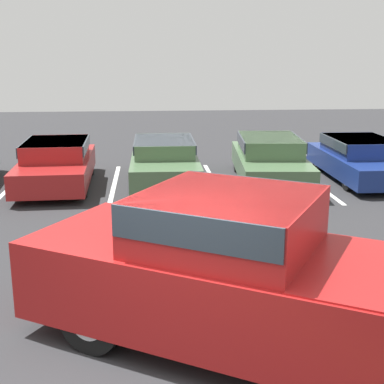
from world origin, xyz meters
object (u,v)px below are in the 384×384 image
at_px(parked_sedan_b, 57,162).
at_px(wheel_stop_curb, 300,157).
at_px(parked_sedan_c, 164,160).
at_px(parked_sedan_e, 360,157).
at_px(pickup_truck, 249,275).
at_px(parked_sedan_d, 269,158).

xyz_separation_m(parked_sedan_b, wheel_stop_curb, (7.68, 3.22, -0.59)).
bearing_deg(parked_sedan_c, wheel_stop_curb, 124.25).
distance_m(parked_sedan_c, parked_sedan_e, 5.62).
bearing_deg(parked_sedan_e, parked_sedan_c, -88.91).
bearing_deg(parked_sedan_b, pickup_truck, 20.62).
relative_size(parked_sedan_c, parked_sedan_d, 0.97).
relative_size(parked_sedan_b, parked_sedan_d, 0.93).
height_order(parked_sedan_c, parked_sedan_d, parked_sedan_d).
relative_size(parked_sedan_e, wheel_stop_curb, 2.35).
bearing_deg(wheel_stop_curb, parked_sedan_d, -119.45).
xyz_separation_m(parked_sedan_b, parked_sedan_d, (5.87, 0.01, 0.02)).
xyz_separation_m(parked_sedan_b, parked_sedan_c, (2.92, 0.07, -0.01)).
bearing_deg(parked_sedan_b, parked_sedan_d, 88.13).
xyz_separation_m(parked_sedan_d, wheel_stop_curb, (1.81, 3.21, -0.61)).
xyz_separation_m(parked_sedan_c, parked_sedan_e, (5.62, 0.05, -0.02)).
relative_size(parked_sedan_b, parked_sedan_c, 0.96).
xyz_separation_m(parked_sedan_c, parked_sedan_d, (2.95, -0.06, 0.03)).
xyz_separation_m(pickup_truck, parked_sedan_e, (4.91, 8.84, -0.31)).
distance_m(pickup_truck, wheel_stop_curb, 12.64).
bearing_deg(pickup_truck, parked_sedan_c, 125.31).
distance_m(parked_sedan_e, wheel_stop_curb, 3.27).
xyz_separation_m(pickup_truck, parked_sedan_b, (-3.63, 8.72, -0.29)).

